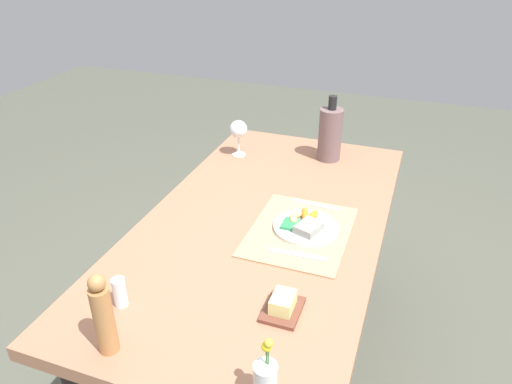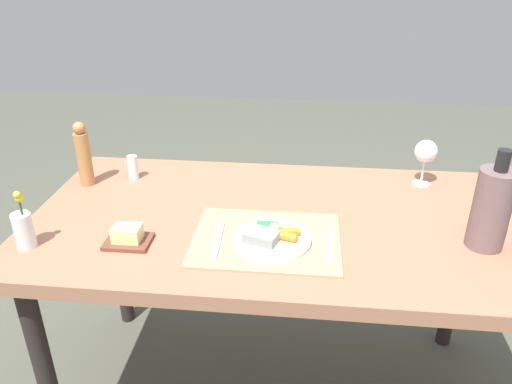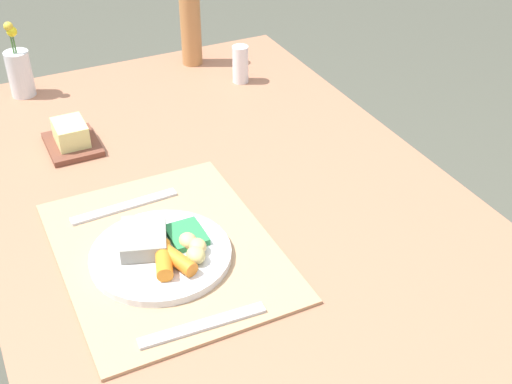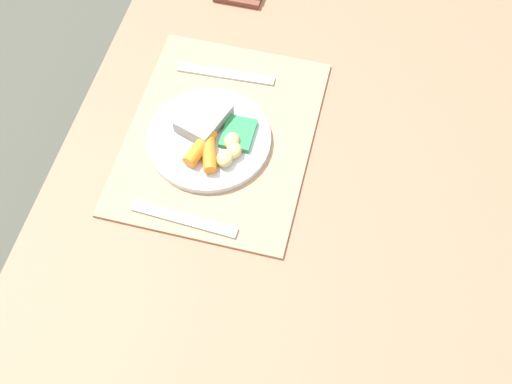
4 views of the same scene
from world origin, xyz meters
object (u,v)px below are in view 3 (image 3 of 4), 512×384
object	(u,v)px
salt_shaker	(240,64)
pepper_mill	(190,20)
flower_vase	(19,71)
dining_table	(254,273)
butter_dish	(71,138)
knife	(203,325)
fork	(125,206)
dinner_plate	(162,251)

from	to	relation	value
salt_shaker	pepper_mill	world-z (taller)	pepper_mill
pepper_mill	flower_vase	bearing A→B (deg)	-90.65
dining_table	butter_dish	world-z (taller)	butter_dish
dining_table	knife	distance (m)	0.23
pepper_mill	butter_dish	world-z (taller)	pepper_mill
dining_table	fork	size ratio (longest dim) A/B	8.24
flower_vase	knife	bearing A→B (deg)	6.13
fork	flower_vase	bearing A→B (deg)	-174.57
dinner_plate	knife	size ratio (longest dim) A/B	1.20
dinner_plate	salt_shaker	size ratio (longest dim) A/B	2.54
fork	butter_dish	bearing A→B (deg)	-175.70
fork	salt_shaker	xyz separation A→B (m)	(-0.38, 0.40, 0.04)
fork	knife	world-z (taller)	same
dinner_plate	knife	xyz separation A→B (m)	(0.17, 0.00, -0.01)
dining_table	salt_shaker	distance (m)	0.61
fork	pepper_mill	xyz separation A→B (m)	(-0.53, 0.34, 0.10)
dining_table	knife	size ratio (longest dim) A/B	8.43
dinner_plate	salt_shaker	world-z (taller)	salt_shaker
dining_table	butter_dish	distance (m)	0.48
knife	salt_shaker	bearing A→B (deg)	154.38
fork	pepper_mill	world-z (taller)	pepper_mill
fork	flower_vase	world-z (taller)	flower_vase
dinner_plate	pepper_mill	distance (m)	0.77
flower_vase	pepper_mill	world-z (taller)	pepper_mill
dinner_plate	butter_dish	world-z (taller)	butter_dish
dinner_plate	butter_dish	xyz separation A→B (m)	(-0.41, -0.05, 0.00)
pepper_mill	butter_dish	distance (m)	0.47
dining_table	butter_dish	size ratio (longest dim) A/B	12.19
flower_vase	butter_dish	xyz separation A→B (m)	(0.28, 0.05, -0.04)
dining_table	flower_vase	size ratio (longest dim) A/B	8.89
dining_table	dinner_plate	xyz separation A→B (m)	(-0.01, -0.16, 0.10)
dinner_plate	pepper_mill	bearing A→B (deg)	154.87
dinner_plate	butter_dish	size ratio (longest dim) A/B	1.74
butter_dish	knife	bearing A→B (deg)	4.64
butter_dish	salt_shaker	bearing A→B (deg)	106.41
flower_vase	dining_table	bearing A→B (deg)	19.21
dinner_plate	butter_dish	distance (m)	0.42
dinner_plate	salt_shaker	xyz separation A→B (m)	(-0.54, 0.39, 0.03)
dining_table	dinner_plate	size ratio (longest dim) A/B	7.01
fork	flower_vase	distance (m)	0.55
knife	butter_dish	bearing A→B (deg)	-172.34
knife	flower_vase	size ratio (longest dim) A/B	1.05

